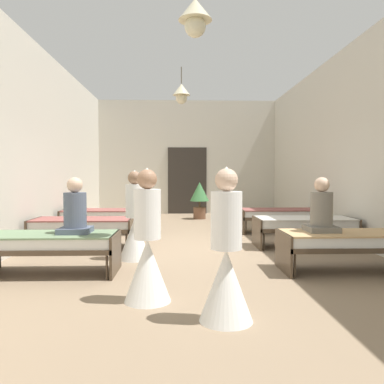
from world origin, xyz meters
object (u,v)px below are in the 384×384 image
(bed_right_row_2, at_px, (279,214))
(nurse_near_aisle, at_px, (135,228))
(bed_left_row_0, at_px, (50,243))
(patient_seated_secondary, at_px, (321,212))
(potted_plant, at_px, (200,196))
(bed_left_row_2, at_px, (103,215))
(nurse_mid_aisle, at_px, (147,254))
(patient_seated_primary, at_px, (75,213))
(nurse_far_aisle, at_px, (226,267))
(bed_left_row_1, at_px, (83,225))
(bed_right_row_0, at_px, (347,241))
(bed_right_row_1, at_px, (304,224))

(bed_right_row_2, distance_m, nurse_near_aisle, 4.31)
(bed_left_row_0, bearing_deg, patient_seated_secondary, 1.09)
(nurse_near_aisle, height_order, potted_plant, nurse_near_aisle)
(bed_left_row_2, bearing_deg, nurse_mid_aisle, -73.60)
(bed_left_row_0, distance_m, patient_seated_primary, 0.56)
(patient_seated_primary, bearing_deg, potted_plant, 72.27)
(nurse_far_aisle, bearing_deg, bed_right_row_2, 120.12)
(nurse_near_aisle, xyz_separation_m, potted_plant, (1.39, 5.87, 0.21))
(bed_left_row_2, bearing_deg, nurse_far_aisle, -67.98)
(bed_left_row_2, bearing_deg, bed_left_row_0, -90.00)
(nurse_near_aisle, bearing_deg, bed_left_row_1, 25.94)
(bed_right_row_2, distance_m, patient_seated_primary, 5.45)
(patient_seated_secondary, distance_m, potted_plant, 6.84)
(patient_seated_primary, bearing_deg, nurse_near_aisle, 48.31)
(bed_right_row_0, distance_m, nurse_mid_aisle, 3.06)
(bed_left_row_2, bearing_deg, patient_seated_primary, -84.67)
(bed_left_row_0, relative_size, nurse_mid_aisle, 1.28)
(bed_right_row_1, bearing_deg, nurse_far_aisle, -117.97)
(bed_left_row_1, relative_size, nurse_near_aisle, 1.28)
(nurse_far_aisle, bearing_deg, bed_left_row_1, 170.88)
(bed_right_row_1, xyz_separation_m, bed_left_row_2, (-4.28, 1.90, 0.00))
(bed_left_row_2, height_order, patient_seated_primary, patient_seated_primary)
(nurse_mid_aisle, xyz_separation_m, potted_plant, (1.01, 8.01, 0.21))
(patient_seated_primary, bearing_deg, bed_left_row_1, 100.70)
(patient_seated_primary, distance_m, potted_plant, 7.05)
(bed_right_row_0, xyz_separation_m, patient_seated_primary, (-3.93, 0.05, 0.43))
(bed_left_row_0, relative_size, nurse_near_aisle, 1.28)
(bed_left_row_0, height_order, potted_plant, potted_plant)
(bed_right_row_1, relative_size, nurse_near_aisle, 1.28)
(bed_left_row_0, distance_m, bed_right_row_2, 5.73)
(bed_left_row_2, height_order, potted_plant, potted_plant)
(bed_right_row_0, relative_size, patient_seated_primary, 2.38)
(bed_left_row_0, relative_size, bed_right_row_0, 1.00)
(bed_right_row_2, bearing_deg, bed_left_row_1, -156.07)
(patient_seated_secondary, bearing_deg, patient_seated_primary, -179.56)
(bed_right_row_0, distance_m, patient_seated_primary, 3.96)
(bed_left_row_0, bearing_deg, nurse_mid_aisle, -40.07)
(bed_right_row_2, xyz_separation_m, patient_seated_primary, (-3.93, -3.75, 0.43))
(bed_right_row_0, xyz_separation_m, bed_left_row_2, (-4.28, 3.80, 0.00))
(bed_right_row_2, xyz_separation_m, nurse_near_aisle, (-3.18, -2.91, 0.09))
(bed_left_row_1, relative_size, bed_right_row_2, 1.00)
(bed_left_row_2, bearing_deg, bed_right_row_0, -41.59)
(patient_seated_secondary, bearing_deg, bed_left_row_2, 136.55)
(bed_right_row_1, bearing_deg, nurse_mid_aisle, -131.59)
(bed_left_row_1, height_order, patient_seated_primary, patient_seated_primary)
(bed_left_row_2, distance_m, patient_seated_secondary, 5.43)
(bed_left_row_1, bearing_deg, potted_plant, 62.82)
(bed_right_row_1, distance_m, patient_seated_primary, 4.37)
(bed_right_row_0, relative_size, nurse_near_aisle, 1.28)
(bed_left_row_1, relative_size, nurse_mid_aisle, 1.28)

